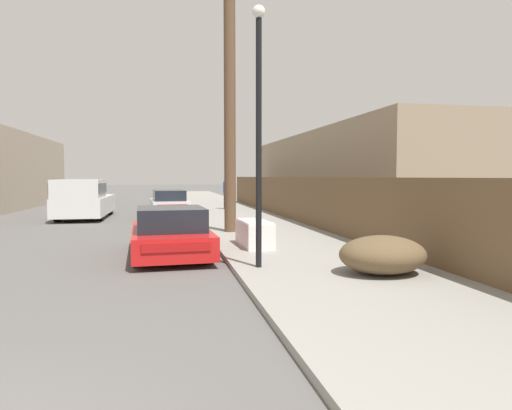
# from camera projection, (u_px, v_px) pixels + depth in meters

# --- Properties ---
(sidewalk_curb) EXTENTS (4.20, 63.00, 0.12)m
(sidewalk_curb) POSITION_uv_depth(u_px,v_px,m) (225.00, 209.00, 26.67)
(sidewalk_curb) COLOR gray
(sidewalk_curb) RESTS_ON ground
(discarded_fridge) EXTENTS (0.76, 1.74, 0.71)m
(discarded_fridge) POSITION_uv_depth(u_px,v_px,m) (254.00, 233.00, 12.11)
(discarded_fridge) COLOR white
(discarded_fridge) RESTS_ON sidewalk_curb
(parked_sports_car_red) EXTENTS (2.03, 4.22, 1.22)m
(parked_sports_car_red) POSITION_uv_depth(u_px,v_px,m) (170.00, 234.00, 11.29)
(parked_sports_car_red) COLOR red
(parked_sports_car_red) RESTS_ON ground
(car_parked_mid) EXTENTS (1.99, 4.34, 1.29)m
(car_parked_mid) POSITION_uv_depth(u_px,v_px,m) (169.00, 204.00, 22.89)
(car_parked_mid) COLOR silver
(car_parked_mid) RESTS_ON ground
(pickup_truck) EXTENTS (2.11, 5.67, 1.84)m
(pickup_truck) POSITION_uv_depth(u_px,v_px,m) (83.00, 199.00, 21.07)
(pickup_truck) COLOR silver
(pickup_truck) RESTS_ON ground
(utility_pole) EXTENTS (1.80, 0.39, 9.01)m
(utility_pole) POSITION_uv_depth(u_px,v_px,m) (230.00, 94.00, 15.05)
(utility_pole) COLOR brown
(utility_pole) RESTS_ON sidewalk_curb
(street_lamp) EXTENTS (0.26, 0.26, 5.23)m
(street_lamp) POSITION_uv_depth(u_px,v_px,m) (259.00, 119.00, 9.14)
(street_lamp) COLOR black
(street_lamp) RESTS_ON sidewalk_curb
(brush_pile) EXTENTS (1.67, 1.39, 0.73)m
(brush_pile) POSITION_uv_depth(u_px,v_px,m) (383.00, 255.00, 8.65)
(brush_pile) COLOR brown
(brush_pile) RESTS_ON sidewalk_curb
(wooden_fence) EXTENTS (0.08, 31.17, 1.83)m
(wooden_fence) POSITION_uv_depth(u_px,v_px,m) (296.00, 199.00, 19.04)
(wooden_fence) COLOR brown
(wooden_fence) RESTS_ON sidewalk_curb
(building_right_house) EXTENTS (6.00, 23.25, 4.46)m
(building_right_house) POSITION_uv_depth(u_px,v_px,m) (346.00, 172.00, 27.52)
(building_right_house) COLOR gray
(building_right_house) RESTS_ON ground
(pedestrian) EXTENTS (0.34, 0.34, 1.82)m
(pedestrian) POSITION_uv_depth(u_px,v_px,m) (226.00, 192.00, 25.91)
(pedestrian) COLOR #282D42
(pedestrian) RESTS_ON sidewalk_curb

